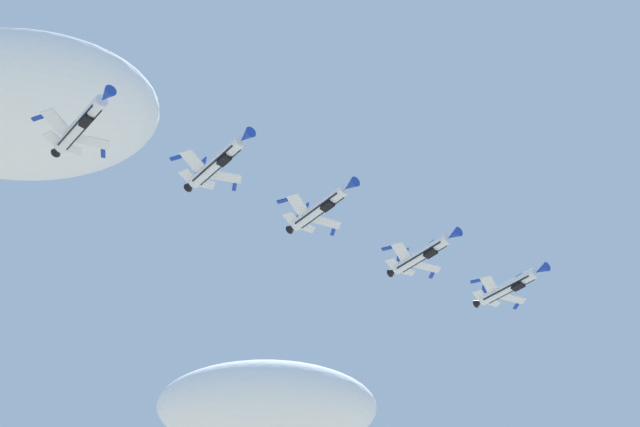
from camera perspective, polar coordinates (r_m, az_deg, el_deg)
name	(u,v)px	position (r m, az deg, el deg)	size (l,w,h in m)	color
cloud_high_distant	(20,107)	(263.99, -17.15, 5.95)	(71.83, 48.40, 31.56)	white
cloud_low_wispy	(267,408)	(394.03, -3.13, -11.29)	(87.27, 53.74, 33.83)	white
fighter_jet_lead	(510,286)	(162.33, 11.04, -4.20)	(11.82, 13.71, 4.38)	white
fighter_jet_left_wing	(423,253)	(151.92, 6.04, -2.34)	(11.82, 13.71, 4.38)	white
fighter_jet_right_wing	(321,207)	(140.77, 0.04, 0.39)	(11.81, 13.71, 4.38)	white
fighter_jet_left_outer	(218,161)	(131.40, -6.01, 3.05)	(11.86, 13.71, 4.38)	white
fighter_jet_right_outer	(82,123)	(127.04, -13.78, 5.14)	(11.84, 13.71, 4.39)	white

